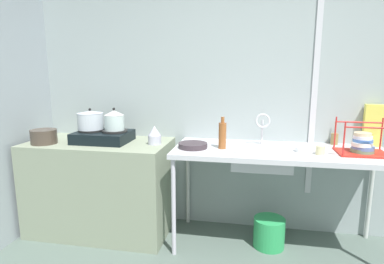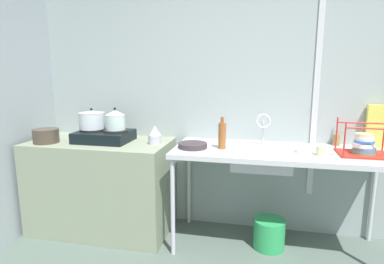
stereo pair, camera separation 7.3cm
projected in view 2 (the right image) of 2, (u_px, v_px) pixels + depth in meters
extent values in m
cube|color=#98A3A4|center=(282.00, 96.00, 2.84)|extent=(5.41, 0.10, 2.54)
cube|color=silver|center=(317.00, 82.00, 2.71)|extent=(0.05, 0.01, 2.03)
cube|color=gray|center=(102.00, 185.00, 2.97)|extent=(1.28, 0.66, 0.86)
cube|color=silver|center=(280.00, 152.00, 2.56)|extent=(1.73, 0.66, 0.04)
cylinder|color=silver|center=(173.00, 207.00, 2.54)|extent=(0.04, 0.04, 0.82)
cylinder|color=silver|center=(189.00, 183.00, 3.10)|extent=(0.04, 0.04, 0.82)
cylinder|color=silver|center=(373.00, 197.00, 2.75)|extent=(0.04, 0.04, 0.82)
cube|color=black|center=(104.00, 136.00, 2.88)|extent=(0.48, 0.37, 0.10)
cylinder|color=black|center=(92.00, 130.00, 2.89)|extent=(0.22, 0.22, 0.02)
cylinder|color=black|center=(116.00, 131.00, 2.84)|extent=(0.22, 0.22, 0.02)
cylinder|color=silver|center=(92.00, 121.00, 2.87)|extent=(0.23, 0.23, 0.15)
cone|color=silver|center=(91.00, 112.00, 2.86)|extent=(0.23, 0.23, 0.02)
sphere|color=black|center=(91.00, 109.00, 2.86)|extent=(0.02, 0.02, 0.02)
cylinder|color=silver|center=(115.00, 122.00, 2.83)|extent=(0.17, 0.17, 0.14)
cone|color=silver|center=(115.00, 112.00, 2.81)|extent=(0.17, 0.17, 0.04)
sphere|color=black|center=(115.00, 109.00, 2.80)|extent=(0.02, 0.02, 0.02)
cylinder|color=#473B31|center=(46.00, 136.00, 2.82)|extent=(0.22, 0.22, 0.13)
cylinder|color=#B9B8CD|center=(155.00, 139.00, 2.78)|extent=(0.12, 0.12, 0.08)
cone|color=#B9B8CD|center=(155.00, 130.00, 2.76)|extent=(0.11, 0.11, 0.08)
cube|color=silver|center=(261.00, 159.00, 2.58)|extent=(0.48, 0.35, 0.15)
cylinder|color=silver|center=(263.00, 132.00, 2.74)|extent=(0.02, 0.02, 0.22)
torus|color=silver|center=(263.00, 121.00, 2.67)|extent=(0.13, 0.02, 0.13)
cylinder|color=#392F35|center=(193.00, 145.00, 2.63)|extent=(0.24, 0.24, 0.04)
cylinder|color=red|center=(345.00, 140.00, 2.30)|extent=(0.01, 0.01, 0.27)
cylinder|color=red|center=(337.00, 134.00, 2.54)|extent=(0.01, 0.01, 0.27)
cylinder|color=red|center=(384.00, 136.00, 2.47)|extent=(0.01, 0.01, 0.27)
cylinder|color=red|center=(372.00, 129.00, 2.24)|extent=(0.35, 0.01, 0.01)
cylinder|color=red|center=(361.00, 123.00, 2.49)|extent=(0.35, 0.01, 0.01)
cube|color=red|center=(363.00, 154.00, 2.41)|extent=(0.37, 0.28, 0.01)
cylinder|color=#638F6A|center=(364.00, 151.00, 2.41)|extent=(0.17, 0.17, 0.03)
cylinder|color=#5470AA|center=(364.00, 149.00, 2.40)|extent=(0.16, 0.16, 0.03)
cylinder|color=white|center=(363.00, 145.00, 2.39)|extent=(0.15, 0.15, 0.03)
cylinder|color=#466EB6|center=(364.00, 142.00, 2.39)|extent=(0.14, 0.14, 0.03)
cylinder|color=white|center=(364.00, 139.00, 2.39)|extent=(0.14, 0.14, 0.03)
cylinder|color=beige|center=(364.00, 135.00, 2.39)|extent=(0.13, 0.13, 0.03)
cylinder|color=beige|center=(320.00, 151.00, 2.39)|extent=(0.07, 0.07, 0.07)
cylinder|color=white|center=(304.00, 150.00, 2.49)|extent=(0.13, 0.13, 0.04)
cylinder|color=brown|center=(222.00, 136.00, 2.59)|extent=(0.06, 0.06, 0.22)
cylinder|color=brown|center=(222.00, 120.00, 2.57)|extent=(0.03, 0.03, 0.05)
cube|color=#E4DB54|center=(376.00, 126.00, 2.63)|extent=(0.15, 0.08, 0.36)
cylinder|color=olive|center=(336.00, 140.00, 2.72)|extent=(0.06, 0.06, 0.10)
cylinder|color=olive|center=(337.00, 132.00, 2.71)|extent=(0.02, 0.05, 0.17)
cylinder|color=green|center=(269.00, 234.00, 2.68)|extent=(0.26, 0.26, 0.25)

